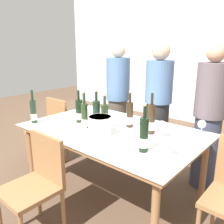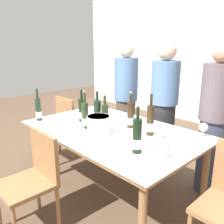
{
  "view_description": "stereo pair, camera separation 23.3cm",
  "coord_description": "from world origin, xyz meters",
  "px_view_note": "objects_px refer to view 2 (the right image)",
  "views": [
    {
      "loc": [
        1.47,
        -1.71,
        1.55
      ],
      "look_at": [
        0.0,
        0.0,
        0.93
      ],
      "focal_mm": 38.0,
      "sensor_mm": 36.0,
      "label": 1
    },
    {
      "loc": [
        1.63,
        -1.55,
        1.55
      ],
      "look_at": [
        0.0,
        0.0,
        0.93
      ],
      "focal_mm": 38.0,
      "sensor_mm": 36.0,
      "label": 2
    }
  ],
  "objects_px": {
    "ice_bucket": "(98,125)",
    "wine_glass_0": "(203,128)",
    "wine_bottle_3": "(85,116)",
    "wine_bottle_1": "(150,121)",
    "person_guest_left": "(164,109)",
    "person_guest_right": "(214,122)",
    "dining_table": "(112,135)",
    "wine_bottle_2": "(97,114)",
    "wine_glass_2": "(160,127)",
    "wine_bottle_5": "(137,137)",
    "wine_bottle_6": "(82,111)",
    "wine_glass_3": "(164,146)",
    "chair_near_front": "(34,175)",
    "wine_glass_1": "(81,132)",
    "person_host": "(126,101)",
    "wine_bottle_7": "(105,117)",
    "wine_bottle_4": "(38,110)",
    "chair_left_end": "(59,124)",
    "wine_bottle_0": "(130,116)"
  },
  "relations": [
    {
      "from": "ice_bucket",
      "to": "wine_glass_0",
      "type": "xyz_separation_m",
      "value": [
        0.71,
        0.65,
        -0.0
      ]
    },
    {
      "from": "wine_bottle_3",
      "to": "wine_bottle_1",
      "type": "bearing_deg",
      "value": 30.44
    },
    {
      "from": "person_guest_left",
      "to": "person_guest_right",
      "type": "xyz_separation_m",
      "value": [
        0.63,
        -0.0,
        -0.01
      ]
    },
    {
      "from": "dining_table",
      "to": "wine_bottle_2",
      "type": "xyz_separation_m",
      "value": [
        -0.16,
        -0.05,
        0.2
      ]
    },
    {
      "from": "person_guest_right",
      "to": "wine_glass_2",
      "type": "bearing_deg",
      "value": -103.79
    },
    {
      "from": "wine_bottle_5",
      "to": "wine_bottle_6",
      "type": "relative_size",
      "value": 1.09
    },
    {
      "from": "dining_table",
      "to": "person_guest_right",
      "type": "distance_m",
      "value": 1.08
    },
    {
      "from": "wine_bottle_1",
      "to": "wine_glass_3",
      "type": "relative_size",
      "value": 2.72
    },
    {
      "from": "wine_glass_3",
      "to": "chair_near_front",
      "type": "bearing_deg",
      "value": -144.03
    },
    {
      "from": "wine_glass_0",
      "to": "wine_glass_3",
      "type": "xyz_separation_m",
      "value": [
        0.0,
        -0.62,
        0.01
      ]
    },
    {
      "from": "wine_bottle_1",
      "to": "person_guest_left",
      "type": "height_order",
      "value": "person_guest_left"
    },
    {
      "from": "wine_glass_2",
      "to": "wine_glass_3",
      "type": "height_order",
      "value": "wine_glass_2"
    },
    {
      "from": "ice_bucket",
      "to": "wine_glass_1",
      "type": "xyz_separation_m",
      "value": [
        0.06,
        -0.25,
        0.01
      ]
    },
    {
      "from": "wine_bottle_5",
      "to": "wine_glass_2",
      "type": "relative_size",
      "value": 2.43
    },
    {
      "from": "wine_bottle_1",
      "to": "person_host",
      "type": "distance_m",
      "value": 1.26
    },
    {
      "from": "wine_bottle_7",
      "to": "wine_glass_3",
      "type": "distance_m",
      "value": 0.8
    },
    {
      "from": "chair_near_front",
      "to": "wine_bottle_7",
      "type": "bearing_deg",
      "value": 84.4
    },
    {
      "from": "wine_bottle_6",
      "to": "ice_bucket",
      "type": "bearing_deg",
      "value": -17.24
    },
    {
      "from": "wine_bottle_5",
      "to": "person_guest_left",
      "type": "relative_size",
      "value": 0.24
    },
    {
      "from": "wine_bottle_1",
      "to": "wine_bottle_3",
      "type": "distance_m",
      "value": 0.65
    },
    {
      "from": "wine_glass_0",
      "to": "person_guest_right",
      "type": "bearing_deg",
      "value": 99.56
    },
    {
      "from": "wine_bottle_7",
      "to": "wine_bottle_2",
      "type": "bearing_deg",
      "value": -172.67
    },
    {
      "from": "dining_table",
      "to": "wine_bottle_4",
      "type": "xyz_separation_m",
      "value": [
        -0.78,
        -0.39,
        0.19
      ]
    },
    {
      "from": "dining_table",
      "to": "wine_bottle_7",
      "type": "distance_m",
      "value": 0.2
    },
    {
      "from": "dining_table",
      "to": "chair_near_front",
      "type": "xyz_separation_m",
      "value": [
        -0.13,
        -0.79,
        -0.19
      ]
    },
    {
      "from": "wine_glass_2",
      "to": "wine_bottle_2",
      "type": "bearing_deg",
      "value": -164.67
    },
    {
      "from": "wine_bottle_3",
      "to": "chair_left_end",
      "type": "distance_m",
      "value": 1.08
    },
    {
      "from": "wine_glass_0",
      "to": "chair_near_front",
      "type": "distance_m",
      "value": 1.55
    },
    {
      "from": "wine_glass_3",
      "to": "wine_glass_2",
      "type": "bearing_deg",
      "value": 129.97
    },
    {
      "from": "wine_bottle_5",
      "to": "person_guest_right",
      "type": "distance_m",
      "value": 1.09
    },
    {
      "from": "chair_near_front",
      "to": "chair_left_end",
      "type": "xyz_separation_m",
      "value": [
        -1.04,
        0.87,
        0.0
      ]
    },
    {
      "from": "wine_bottle_3",
      "to": "wine_glass_0",
      "type": "relative_size",
      "value": 2.85
    },
    {
      "from": "wine_glass_1",
      "to": "person_guest_right",
      "type": "height_order",
      "value": "person_guest_right"
    },
    {
      "from": "wine_bottle_6",
      "to": "wine_bottle_0",
      "type": "bearing_deg",
      "value": 23.3
    },
    {
      "from": "wine_glass_0",
      "to": "chair_left_end",
      "type": "height_order",
      "value": "wine_glass_0"
    },
    {
      "from": "dining_table",
      "to": "wine_bottle_2",
      "type": "distance_m",
      "value": 0.26
    },
    {
      "from": "wine_glass_1",
      "to": "person_host",
      "type": "distance_m",
      "value": 1.51
    },
    {
      "from": "wine_bottle_0",
      "to": "person_host",
      "type": "bearing_deg",
      "value": 135.93
    },
    {
      "from": "wine_bottle_3",
      "to": "wine_glass_0",
      "type": "bearing_deg",
      "value": 34.47
    },
    {
      "from": "dining_table",
      "to": "person_guest_left",
      "type": "distance_m",
      "value": 0.85
    },
    {
      "from": "wine_bottle_2",
      "to": "wine_bottle_5",
      "type": "height_order",
      "value": "same"
    },
    {
      "from": "wine_bottle_4",
      "to": "person_host",
      "type": "height_order",
      "value": "person_host"
    },
    {
      "from": "wine_bottle_0",
      "to": "wine_bottle_3",
      "type": "bearing_deg",
      "value": -129.65
    },
    {
      "from": "wine_bottle_7",
      "to": "person_guest_left",
      "type": "height_order",
      "value": "person_guest_left"
    },
    {
      "from": "wine_bottle_4",
      "to": "chair_left_end",
      "type": "relative_size",
      "value": 0.42
    },
    {
      "from": "chair_left_end",
      "to": "wine_glass_0",
      "type": "bearing_deg",
      "value": 11.11
    },
    {
      "from": "dining_table",
      "to": "ice_bucket",
      "type": "relative_size",
      "value": 8.03
    },
    {
      "from": "wine_bottle_4",
      "to": "wine_glass_1",
      "type": "distance_m",
      "value": 0.86
    },
    {
      "from": "wine_bottle_0",
      "to": "wine_glass_2",
      "type": "relative_size",
      "value": 2.35
    },
    {
      "from": "chair_near_front",
      "to": "wine_glass_1",
      "type": "bearing_deg",
      "value": 59.41
    }
  ]
}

